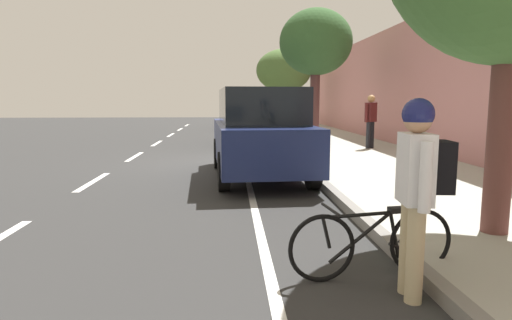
{
  "coord_description": "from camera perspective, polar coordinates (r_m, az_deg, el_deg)",
  "views": [
    {
      "loc": [
        0.1,
        -11.84,
        1.75
      ],
      "look_at": [
        0.39,
        -6.83,
        1.06
      ],
      "focal_mm": 30.95,
      "sensor_mm": 36.0,
      "label": 1
    }
  ],
  "objects": [
    {
      "name": "street_tree_mid_block",
      "position": [
        17.07,
        7.73,
        14.73
      ],
      "size": [
        2.7,
        2.7,
        4.95
      ],
      "color": "brown",
      "rests_on": "sidewalk"
    },
    {
      "name": "sidewalk",
      "position": [
        12.6,
        14.99,
        -0.09
      ],
      "size": [
        4.06,
        40.52,
        0.14
      ],
      "primitive_type": "cube",
      "color": "#AAAA9F",
      "rests_on": "ground"
    },
    {
      "name": "fire_hydrant",
      "position": [
        17.85,
        3.98,
        4.01
      ],
      "size": [
        0.22,
        0.22,
        0.84
      ],
      "color": "red",
      "rests_on": "sidewalk"
    },
    {
      "name": "lane_stripe_bike_edge",
      "position": [
        11.97,
        -1.51,
        -0.56
      ],
      "size": [
        0.12,
        40.52,
        0.01
      ],
      "primitive_type": "cube",
      "color": "white",
      "rests_on": "ground"
    },
    {
      "name": "street_tree_far_end",
      "position": [
        26.62,
        3.61,
        11.43
      ],
      "size": [
        3.26,
        3.26,
        4.56
      ],
      "color": "brown",
      "rests_on": "sidewalk"
    },
    {
      "name": "parked_suv_dark_blue_second",
      "position": [
        9.91,
        0.44,
        3.64
      ],
      "size": [
        2.19,
        4.81,
        1.99
      ],
      "color": "navy",
      "rests_on": "ground"
    },
    {
      "name": "bicycle_at_curb",
      "position": [
        4.54,
        14.89,
        -10.26
      ],
      "size": [
        1.7,
        0.46,
        0.73
      ],
      "color": "black",
      "rests_on": "ground"
    },
    {
      "name": "parked_pickup_tan_far",
      "position": [
        27.1,
        -1.61,
        6.02
      ],
      "size": [
        2.06,
        5.32,
        1.95
      ],
      "color": "tan",
      "rests_on": "ground"
    },
    {
      "name": "ground",
      "position": [
        11.97,
        -3.82,
        -0.6
      ],
      "size": [
        64.84,
        64.84,
        0.0
      ],
      "primitive_type": "plane",
      "color": "#2E2E2E"
    },
    {
      "name": "building_facade",
      "position": [
        13.39,
        24.73,
        9.07
      ],
      "size": [
        0.5,
        40.52,
        4.41
      ],
      "primitive_type": "cube",
      "color": "tan",
      "rests_on": "ground"
    },
    {
      "name": "cyclist_with_backpack",
      "position": [
        4.04,
        20.27,
        -2.19
      ],
      "size": [
        0.44,
        0.62,
        1.76
      ],
      "color": "#C6B284",
      "rests_on": "ground"
    },
    {
      "name": "pedestrian_on_phone",
      "position": [
        15.05,
        14.6,
        5.27
      ],
      "size": [
        0.5,
        0.43,
        1.75
      ],
      "color": "black",
      "rests_on": "sidewalk"
    },
    {
      "name": "lane_stripe_centre",
      "position": [
        12.07,
        -17.46,
        -0.85
      ],
      "size": [
        0.14,
        40.0,
        0.01
      ],
      "color": "white",
      "rests_on": "ground"
    },
    {
      "name": "curb_edge",
      "position": [
        12.1,
        5.47,
        -0.18
      ],
      "size": [
        0.16,
        40.52,
        0.14
      ],
      "primitive_type": "cube",
      "color": "gray",
      "rests_on": "ground"
    },
    {
      "name": "parked_sedan_black_mid",
      "position": [
        17.52,
        -0.41,
        4.56
      ],
      "size": [
        2.03,
        4.49,
        1.52
      ],
      "color": "black",
      "rests_on": "ground"
    }
  ]
}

